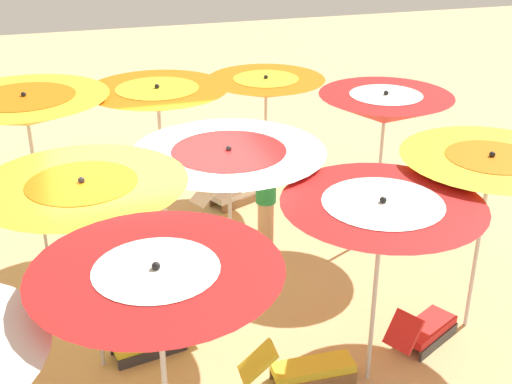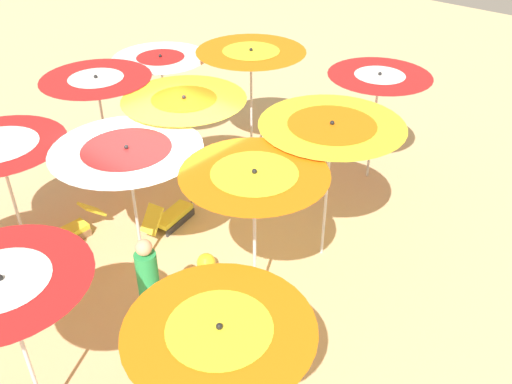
{
  "view_description": "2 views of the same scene",
  "coord_description": "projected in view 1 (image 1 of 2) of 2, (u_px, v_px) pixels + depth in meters",
  "views": [
    {
      "loc": [
        -7.22,
        0.95,
        5.21
      ],
      "look_at": [
        0.89,
        -1.42,
        1.21
      ],
      "focal_mm": 47.53,
      "sensor_mm": 36.0,
      "label": 1
    },
    {
      "loc": [
        6.14,
        -4.97,
        6.3
      ],
      "look_at": [
        0.98,
        0.9,
        1.12
      ],
      "focal_mm": 39.04,
      "sensor_mm": 36.0,
      "label": 2
    }
  ],
  "objects": [
    {
      "name": "beach_umbrella_9",
      "position": [
        26.0,
        110.0,
        9.11
      ],
      "size": [
        2.25,
        2.25,
        2.57
      ],
      "color": "silver",
      "rests_on": "ground"
    },
    {
      "name": "lounger_0",
      "position": [
        232.0,
        194.0,
        11.64
      ],
      "size": [
        0.9,
        1.38,
        0.55
      ],
      "rotation": [
        0.0,
        0.0,
        5.15
      ],
      "color": "olive",
      "rests_on": "ground"
    },
    {
      "name": "beach_umbrella_10",
      "position": [
        158.0,
        99.0,
        9.57
      ],
      "size": [
        2.02,
        2.02,
        2.53
      ],
      "color": "silver",
      "rests_on": "ground"
    },
    {
      "name": "beach_umbrella_11",
      "position": [
        266.0,
        88.0,
        11.35
      ],
      "size": [
        1.99,
        1.99,
        2.16
      ],
      "color": "silver",
      "rests_on": "ground"
    },
    {
      "name": "beach_umbrella_7",
      "position": [
        385.0,
        109.0,
        9.8
      ],
      "size": [
        1.94,
        1.94,
        2.38
      ],
      "color": "silver",
      "rests_on": "ground"
    },
    {
      "name": "beach_ball",
      "position": [
        171.0,
        274.0,
        9.41
      ],
      "size": [
        0.32,
        0.32,
        0.32
      ],
      "primitive_type": "sphere",
      "color": "yellow",
      "rests_on": "ground"
    },
    {
      "name": "beach_umbrella_1",
      "position": [
        158.0,
        291.0,
        5.48
      ],
      "size": [
        2.07,
        2.07,
        2.41
      ],
      "color": "silver",
      "rests_on": "ground"
    },
    {
      "name": "lounger_3",
      "position": [
        423.0,
        329.0,
        8.18
      ],
      "size": [
        0.86,
        1.15,
        0.6
      ],
      "rotation": [
        0.0,
        0.0,
        5.21
      ],
      "color": "#333338",
      "rests_on": "ground"
    },
    {
      "name": "lounger_4",
      "position": [
        422.0,
        222.0,
        10.71
      ],
      "size": [
        0.52,
        1.38,
        0.57
      ],
      "rotation": [
        0.0,
        0.0,
        7.74
      ],
      "color": "olive",
      "rests_on": "ground"
    },
    {
      "name": "beach_umbrella_2",
      "position": [
        382.0,
        218.0,
        6.83
      ],
      "size": [
        2.07,
        2.07,
        2.29
      ],
      "color": "silver",
      "rests_on": "ground"
    },
    {
      "name": "beach_umbrella_6",
      "position": [
        229.0,
        163.0,
        7.96
      ],
      "size": [
        2.29,
        2.29,
        2.34
      ],
      "color": "silver",
      "rests_on": "ground"
    },
    {
      "name": "lounger_1",
      "position": [
        304.0,
        368.0,
        7.55
      ],
      "size": [
        0.37,
        1.31,
        0.59
      ],
      "rotation": [
        0.0,
        0.0,
        4.69
      ],
      "color": "olive",
      "rests_on": "ground"
    },
    {
      "name": "lounger_5",
      "position": [
        157.0,
        335.0,
        8.07
      ],
      "size": [
        0.55,
        1.23,
        0.67
      ],
      "rotation": [
        0.0,
        0.0,
        8.04
      ],
      "color": "#333338",
      "rests_on": "ground"
    },
    {
      "name": "ground",
      "position": [
        170.0,
        320.0,
        8.74
      ],
      "size": [
        36.58,
        36.58,
        0.04
      ],
      "primitive_type": "cube",
      "color": "#D1B57F"
    },
    {
      "name": "beach_umbrella_5",
      "position": [
        83.0,
        196.0,
        6.99
      ],
      "size": [
        2.18,
        2.18,
        2.4
      ],
      "color": "silver",
      "rests_on": "ground"
    },
    {
      "name": "beachgoer_0",
      "position": [
        266.0,
        195.0,
        9.88
      ],
      "size": [
        0.3,
        0.3,
        1.79
      ],
      "rotation": [
        0.0,
        0.0,
        2.6
      ],
      "color": "#D8A87F",
      "rests_on": "ground"
    },
    {
      "name": "beach_umbrella_3",
      "position": [
        490.0,
        170.0,
        7.7
      ],
      "size": [
        2.06,
        2.06,
        2.37
      ],
      "color": "silver",
      "rests_on": "ground"
    }
  ]
}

